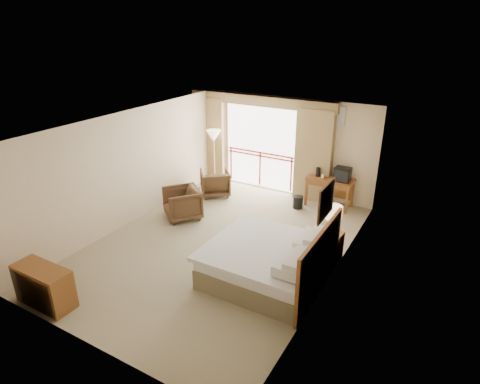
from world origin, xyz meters
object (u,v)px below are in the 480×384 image
Objects in this scene: armchair_near at (183,217)px; side_table at (191,194)px; desk at (331,184)px; table_lamp at (334,213)px; bed at (270,261)px; wastebasket at (298,202)px; nightstand at (330,247)px; floor_lamp at (214,138)px; dresser at (44,286)px; tv at (342,174)px; armchair_far at (215,195)px.

side_table is at bearing 146.14° from armchair_near.
table_lamp is at bearing -74.52° from desk.
bed is 6.52× the size of wastebasket.
bed is 1.45m from nightstand.
floor_lamp is at bearing 173.05° from wastebasket.
side_table is 2.00m from floor_lamp.
desk reaches higher than dresser.
wastebasket is 2.82m from side_table.
nightstand is at bearing -80.49° from tv.
desk is 0.98m from wastebasket.
armchair_far is 1.61m from armchair_near.
nightstand is at bearing -53.06° from wastebasket.
wastebasket is 0.41× the size of armchair_far.
nightstand reaches higher than armchair_near.
dresser is at bearing -87.51° from side_table.
armchair_near is 0.78× the size of dresser.
armchair_near is at bearing 91.97° from dresser.
tv is 1.22× the size of wastebasket.
tv reaches higher than desk.
side_table is at bearing 174.70° from nightstand.
desk is 3.60m from floor_lamp.
table_lamp is 1.45× the size of tv.
wastebasket is at bearing 127.64° from table_lamp.
tv is at bearing 75.80° from armchair_near.
tv reaches higher than armchair_far.
wastebasket is at bearing 102.82° from bed.
side_table is (-3.23, 1.92, -0.02)m from bed.
armchair_far is (-3.33, -0.86, -0.96)m from tv.
table_lamp is 0.49× the size of desk.
bed is 2.66× the size of armchair_far.
nightstand is 1.49× the size of tv.
armchair_near is (-3.02, 1.26, -0.38)m from bed.
floor_lamp is (-4.35, 2.30, 0.38)m from table_lamp.
dresser reaches higher than side_table.
nightstand is 2.66m from tv.
bed is 3.79m from tv.
side_table is (-3.45, -1.82, -0.60)m from tv.
table_lamp reaches higher than tv.
dresser is (-3.81, -3.82, 0.06)m from nightstand.
floor_lamp is at bearing 156.19° from nightstand.
nightstand is at bearing -28.40° from floor_lamp.
armchair_far is at bearing -171.61° from wastebasket.
armchair_far is 0.94× the size of armchair_near.
nightstand is 3.81m from armchair_near.
desk is at bearing 79.16° from armchair_near.
tv is at bearing 28.22° from wastebasket.
armchair_far is (-3.03, -0.92, -0.61)m from desk.
bed is 4.00m from dresser.
nightstand is at bearing -9.89° from side_table.
floor_lamp is at bearing 152.11° from table_lamp.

